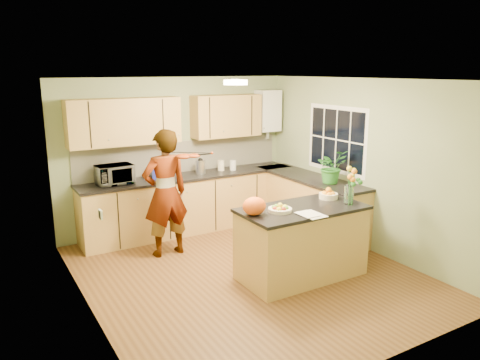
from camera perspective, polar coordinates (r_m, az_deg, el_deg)
floor at (r=6.28m, az=0.90°, el=-11.32°), size 4.50×4.50×0.00m
ceiling at (r=5.70m, az=1.00°, el=12.15°), size 4.00×4.50×0.02m
wall_back at (r=7.83m, az=-7.72°, el=3.17°), size 4.00×0.02×2.50m
wall_front at (r=4.20m, az=17.36°, el=-6.36°), size 4.00×0.02×2.50m
wall_left at (r=5.14m, az=-18.43°, el=-2.82°), size 0.02×4.50×2.50m
wall_right at (r=7.10m, az=14.85°, el=1.78°), size 0.02×4.50×2.50m
back_counter at (r=7.78m, az=-5.99°, el=-2.75°), size 3.64×0.62×0.94m
right_counter at (r=7.69m, az=8.43°, el=-3.01°), size 0.62×2.24×0.94m
splashback at (r=7.86m, az=-7.00°, el=2.86°), size 3.60×0.02×0.52m
upper_cabinets at (r=7.52m, az=-8.59°, el=7.34°), size 3.20×0.34×0.70m
boiler at (r=8.41m, az=3.40°, el=8.42°), size 0.40×0.30×0.86m
window_right at (r=7.47m, az=11.67°, el=4.85°), size 0.01×1.30×1.05m
light_switch at (r=4.57m, az=-16.64°, el=-4.04°), size 0.02×0.09×0.09m
ceiling_lamp at (r=5.96m, az=-0.55°, el=11.83°), size 0.30×0.30×0.07m
peninsula_island at (r=6.09m, az=7.51°, el=-7.50°), size 1.62×0.83×0.93m
fruit_dish at (r=5.72m, az=4.90°, el=-3.45°), size 0.29×0.29×0.10m
orange_bowl at (r=6.37m, az=10.73°, el=-1.70°), size 0.25×0.25×0.15m
flower_vase at (r=6.10m, az=13.23°, el=0.29°), size 0.29×0.29×0.53m
orange_bag at (r=5.56m, az=1.75°, el=-3.19°), size 0.36×0.34×0.22m
papers at (r=5.65m, az=8.73°, el=-4.16°), size 0.24×0.33×0.01m
violinist at (r=6.68m, az=-9.08°, el=-1.61°), size 0.68×0.46×1.83m
violin at (r=6.44m, az=-6.88°, el=2.89°), size 0.57×0.49×0.14m
microwave at (r=7.23m, az=-15.03°, el=0.65°), size 0.54×0.38×0.29m
blue_box at (r=7.44m, az=-9.63°, el=0.96°), size 0.31×0.27×0.21m
kettle at (r=7.71m, az=-4.84°, el=1.68°), size 0.16×0.16×0.30m
jar_cream at (r=7.94m, az=-2.33°, el=1.79°), size 0.14×0.14×0.17m
jar_white at (r=7.97m, az=-0.87°, el=1.82°), size 0.14×0.14×0.17m
potted_plant at (r=7.16m, az=11.09°, el=1.63°), size 0.47×0.41×0.51m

